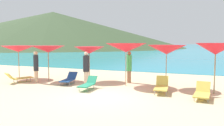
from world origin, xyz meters
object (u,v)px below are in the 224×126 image
Objects in this scene: lounge_chair_3 at (202,93)px; beachgoer_0 at (86,67)px; lounge_chair_1 at (69,79)px; lounge_chair_4 at (161,86)px; umbrella_3 at (126,48)px; umbrella_1 at (48,49)px; beachgoer_1 at (129,66)px; beachgoer_2 at (36,66)px; umbrella_4 at (167,50)px; umbrella_2 at (89,50)px; lounge_chair_2 at (19,78)px; umbrella_0 at (18,49)px; lounge_chair_5 at (88,84)px; umbrella_5 at (216,49)px.

lounge_chair_3 is 6.55m from beachgoer_0.
lounge_chair_1 is 5.49m from lounge_chair_4.
lounge_chair_4 is (2.20, -1.10, -1.82)m from umbrella_3.
beachgoer_0 is (2.76, -0.07, -1.02)m from umbrella_1.
beachgoer_1 is at bearing -38.85° from beachgoer_0.
beachgoer_2 is (-5.18, -2.16, 0.01)m from beachgoer_1.
umbrella_4 reaches higher than lounge_chair_4.
beachgoer_0 is at bearing -71.99° from umbrella_2.
lounge_chair_2 is at bearing -177.53° from lounge_chair_1.
lounge_chair_3 is 0.97× the size of lounge_chair_4.
lounge_chair_3 reaches higher than lounge_chair_2.
umbrella_0 is 2.52m from beachgoer_2.
umbrella_4 is at bearing 139.40° from lounge_chair_3.
umbrella_0 is 1.05× the size of umbrella_1.
umbrella_5 is at bearing 8.78° from lounge_chair_5.
umbrella_1 is 1.50× the size of lounge_chair_4.
lounge_chair_3 is (7.32, -0.89, -0.03)m from lounge_chair_1.
beachgoer_0 reaches higher than lounge_chair_2.
umbrella_2 reaches higher than lounge_chair_5.
lounge_chair_4 is (8.58, 0.42, 0.03)m from lounge_chair_2.
lounge_chair_5 is (1.20, -2.43, -1.66)m from umbrella_2.
beachgoer_2 is (-7.48, -0.14, 0.72)m from lounge_chair_4.
umbrella_0 reaches higher than umbrella_2.
beachgoer_1 is at bearing 13.65° from umbrella_1.
umbrella_1 is 1.37m from beachgoer_2.
beachgoer_2 is (-3.82, 0.54, 0.75)m from lounge_chair_5.
beachgoer_0 is (-4.56, -0.48, -1.05)m from umbrella_4.
umbrella_2 is at bearing 173.91° from umbrella_4.
umbrella_5 is (4.55, -0.41, -0.01)m from umbrella_3.
umbrella_0 is 1.62× the size of lounge_chair_5.
umbrella_1 is (2.35, 0.11, 0.00)m from umbrella_0.
umbrella_1 is 1.41× the size of lounge_chair_1.
umbrella_2 reaches higher than lounge_chair_2.
beachgoer_1 is (-4.15, 2.58, 0.76)m from lounge_chair_3.
umbrella_4 is (9.67, 0.52, 0.04)m from umbrella_0.
lounge_chair_2 is at bearing 127.28° from beachgoer_0.
umbrella_3 is at bearing 3.19° from umbrella_1.
lounge_chair_5 is at bearing -63.69° from umbrella_2.
lounge_chair_2 is (-3.71, -2.17, -1.66)m from umbrella_2.
beachgoer_0 is at bearing 150.37° from beachgoer_2.
umbrella_5 is (9.66, -0.13, 0.11)m from umbrella_1.
umbrella_2 is 5.42m from lounge_chair_4.
umbrella_5 is at bearing 10.24° from lounge_chair_4.
umbrella_4 reaches higher than umbrella_2.
lounge_chair_1 is 1.10× the size of lounge_chair_3.
umbrella_4 is 8.93m from lounge_chair_2.
lounge_chair_3 is (4.04, -1.65, -1.87)m from umbrella_3.
umbrella_0 is at bearing -176.95° from umbrella_3.
lounge_chair_5 is 0.79× the size of beachgoer_1.
lounge_chair_1 is (-7.83, -0.35, -1.83)m from umbrella_5.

